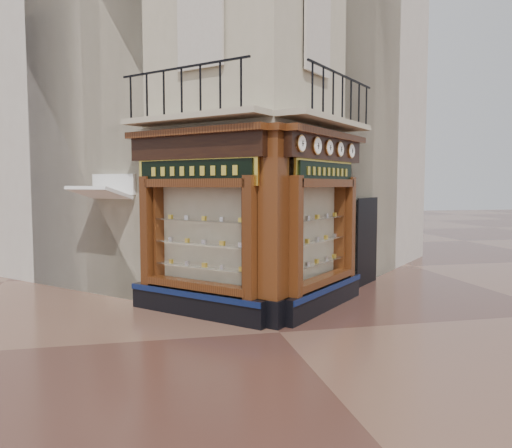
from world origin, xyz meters
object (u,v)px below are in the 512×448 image
object	(u,v)px
clock_a	(301,144)
clock_b	(317,146)
clock_e	(351,151)
awning	(102,301)
signboard_right	(326,172)
clock_d	(340,149)
corner_pilaster	(273,229)
signboard_left	(194,171)
clock_c	(329,148)

from	to	relation	value
clock_a	clock_b	world-z (taller)	clock_b
clock_a	clock_b	xyz separation A→B (m)	(0.50, 0.50, 0.00)
clock_e	awning	world-z (taller)	clock_e
clock_a	awning	xyz separation A→B (m)	(-4.10, 2.91, -3.62)
signboard_right	clock_d	bearing A→B (deg)	-12.54
clock_a	clock_d	distance (m)	1.90
corner_pilaster	signboard_left	world-z (taller)	corner_pilaster
signboard_left	clock_d	bearing A→B (deg)	-130.34
corner_pilaster	clock_a	xyz separation A→B (m)	(0.54, -0.06, 1.67)
clock_c	clock_e	world-z (taller)	clock_e
clock_a	signboard_right	size ratio (longest dim) A/B	0.17
clock_c	signboard_left	distance (m)	2.98
clock_e	corner_pilaster	bearing A→B (deg)	171.67
clock_b	clock_c	xyz separation A→B (m)	(0.43, 0.43, -0.00)
clock_c	signboard_left	size ratio (longest dim) A/B	0.15
corner_pilaster	clock_d	bearing A→B (deg)	-10.76
corner_pilaster	clock_b	world-z (taller)	corner_pilaster
corner_pilaster	clock_b	bearing A→B (deg)	-22.16
corner_pilaster	clock_b	distance (m)	2.02
clock_b	clock_d	bearing A→B (deg)	0.00
clock_a	clock_c	size ratio (longest dim) A/B	0.99
awning	signboard_right	bearing A→B (deg)	-155.09
signboard_right	signboard_left	bearing A→B (deg)	135.00
signboard_left	clock_a	bearing A→B (deg)	-163.15
corner_pilaster	clock_c	xyz separation A→B (m)	(1.47, 0.87, 1.67)
clock_e	awning	xyz separation A→B (m)	(-5.92, 1.09, -3.62)
clock_b	clock_e	xyz separation A→B (m)	(1.32, 1.32, 0.00)
signboard_right	corner_pilaster	bearing A→B (deg)	169.75
clock_e	signboard_right	world-z (taller)	clock_e
clock_e	signboard_left	xyz separation A→B (m)	(-3.82, -0.75, -0.52)
signboard_left	corner_pilaster	bearing A→B (deg)	-169.75
clock_e	clock_c	bearing A→B (deg)	-180.00
clock_a	clock_b	distance (m)	0.71
clock_e	awning	distance (m)	7.02
awning	signboard_right	distance (m)	6.18
clock_e	clock_d	bearing A→B (deg)	-180.00
corner_pilaster	signboard_right	world-z (taller)	corner_pilaster
clock_d	clock_a	bearing A→B (deg)	-180.00
clock_d	clock_e	distance (m)	0.67
awning	clock_e	bearing A→B (deg)	-145.43
clock_b	signboard_left	xyz separation A→B (m)	(-2.50, 0.57, -0.52)
awning	signboard_right	world-z (taller)	signboard_right
corner_pilaster	clock_c	distance (m)	2.39
clock_b	clock_c	bearing A→B (deg)	0.00
clock_d	signboard_right	size ratio (longest dim) A/B	0.17
clock_b	awning	size ratio (longest dim) A/B	0.26
clock_d	awning	world-z (taller)	clock_d
signboard_left	signboard_right	distance (m)	2.92
clock_a	signboard_left	xyz separation A→B (m)	(-2.01, 1.07, -0.52)
clock_d	signboard_left	distance (m)	3.40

